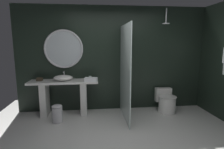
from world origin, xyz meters
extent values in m
plane|color=silver|center=(0.00, 0.00, 0.00)|extent=(5.76, 5.76, 0.00)
cube|color=black|center=(0.00, 1.90, 1.30)|extent=(4.80, 0.10, 2.60)
cube|color=silver|center=(-1.23, 1.59, 0.81)|extent=(1.60, 0.48, 0.05)
cube|color=silver|center=(-1.69, 1.59, 0.39)|extent=(0.14, 0.41, 0.79)
cube|color=silver|center=(-0.78, 1.59, 0.39)|extent=(0.14, 0.41, 0.79)
ellipsoid|color=white|center=(-1.25, 1.61, 0.90)|extent=(0.45, 0.37, 0.13)
cylinder|color=silver|center=(-1.25, 1.78, 0.93)|extent=(0.02, 0.02, 0.20)
cylinder|color=silver|center=(-1.25, 1.72, 1.02)|extent=(0.02, 0.12, 0.02)
cylinder|color=silver|center=(-0.62, 1.57, 0.88)|extent=(0.07, 0.07, 0.10)
cube|color=#3D3323|center=(-1.79, 1.64, 0.87)|extent=(0.13, 0.12, 0.07)
torus|color=silver|center=(-1.23, 1.81, 1.56)|extent=(0.93, 0.05, 0.93)
cylinder|color=#B2BCC1|center=(-1.23, 1.82, 1.56)|extent=(0.85, 0.01, 0.85)
cube|color=silver|center=(0.16, 1.22, 1.05)|extent=(0.02, 1.25, 2.11)
cylinder|color=silver|center=(1.17, 1.53, 2.33)|extent=(0.02, 0.02, 0.34)
cylinder|color=silver|center=(1.17, 1.53, 2.15)|extent=(0.17, 0.17, 0.02)
cylinder|color=white|center=(1.26, 1.44, 0.20)|extent=(0.41, 0.41, 0.40)
ellipsoid|color=white|center=(1.26, 1.44, 0.41)|extent=(0.43, 0.47, 0.02)
cube|color=white|center=(1.26, 1.72, 0.38)|extent=(0.41, 0.15, 0.35)
cylinder|color=silver|center=(-1.34, 1.15, 0.17)|extent=(0.23, 0.23, 0.33)
ellipsoid|color=silver|center=(-1.34, 1.15, 0.36)|extent=(0.23, 0.23, 0.07)
cube|color=white|center=(-0.59, 1.45, 0.88)|extent=(0.31, 0.21, 0.09)
camera|label=1|loc=(-0.57, -2.78, 1.73)|focal=29.82mm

